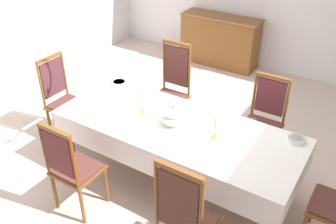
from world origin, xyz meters
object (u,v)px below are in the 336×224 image
chair_north_a (172,88)px  candlestick_east (215,126)px  chair_head_west (63,98)px  soup_tureen (173,115)px  dining_table (176,131)px  bowl_near_left (119,82)px  chair_south_b (185,218)px  bowl_far_left (297,139)px  spoon_secondary (170,102)px  chair_south_a (72,167)px  spoon_primary (113,81)px  bowl_near_right (178,105)px  candlestick_west (142,102)px  sideboard (220,41)px  chair_north_b (264,119)px

chair_north_a → candlestick_east: (1.07, -0.92, 0.30)m
chair_head_west → soup_tureen: 1.69m
dining_table → bowl_near_left: bowl_near_left is taller
chair_head_west → bowl_near_left: 0.77m
soup_tureen → chair_south_b: bearing=-53.3°
dining_table → bowl_near_left: size_ratio=14.26×
bowl_far_left → spoon_secondary: (-1.45, -0.03, -0.02)m
bowl_far_left → candlestick_east: bearing=-150.9°
chair_south_a → soup_tureen: (0.59, 0.91, 0.31)m
bowl_far_left → spoon_primary: bowl_far_left is taller
chair_north_a → bowl_near_right: chair_north_a is taller
bowl_near_left → dining_table: bearing=-20.3°
chair_head_west → chair_north_a: bearing=130.7°
chair_south_b → candlestick_west: 1.46m
chair_south_a → sideboard: (-0.37, 4.10, -0.11)m
chair_head_west → bowl_far_left: bearing=97.8°
chair_south_a → chair_north_a: chair_north_a is taller
sideboard → candlestick_east: bearing=114.5°
dining_table → spoon_primary: 1.28m
chair_south_a → spoon_primary: 1.47m
chair_north_b → spoon_secondary: chair_north_b is taller
spoon_secondary → chair_south_a: bearing=-118.8°
bowl_near_left → spoon_secondary: size_ratio=1.05×
chair_north_a → chair_north_b: chair_north_a is taller
chair_north_b → bowl_near_left: bearing=16.4°
chair_south_b → soup_tureen: chair_south_b is taller
chair_head_west → spoon_secondary: bearing=104.5°
chair_head_west → sideboard: chair_head_west is taller
bowl_near_left → bowl_near_right: 0.91m
chair_head_west → bowl_near_right: chair_head_west is taller
candlestick_west → spoon_primary: bearing=150.7°
candlestick_east → bowl_near_left: (-1.53, 0.40, -0.12)m
spoon_primary → sideboard: (0.20, 2.75, -0.31)m
bowl_near_left → bowl_near_right: bowl_near_left is taller
dining_table → bowl_near_left: 1.16m
chair_north_a → bowl_near_right: size_ratio=7.04×
candlestick_east → spoon_primary: 1.71m
chair_south_b → candlestick_east: bearing=102.4°
chair_head_west → candlestick_east: size_ratio=3.17×
chair_south_b → sideboard: 4.43m
bowl_near_left → bowl_near_right: size_ratio=1.06×
spoon_primary → chair_south_b: bearing=-24.8°
bowl_near_left → sideboard: (0.08, 2.78, -0.33)m
chair_south_a → chair_south_b: bearing=-0.4°
chair_north_a → chair_south_b: bearing=124.7°
chair_north_b → bowl_near_right: bearing=34.9°
chair_head_west → spoon_secondary: size_ratio=6.37×
sideboard → bowl_near_left: bearing=88.3°
chair_head_west → candlestick_west: candlestick_west is taller
soup_tureen → bowl_near_right: 0.37m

